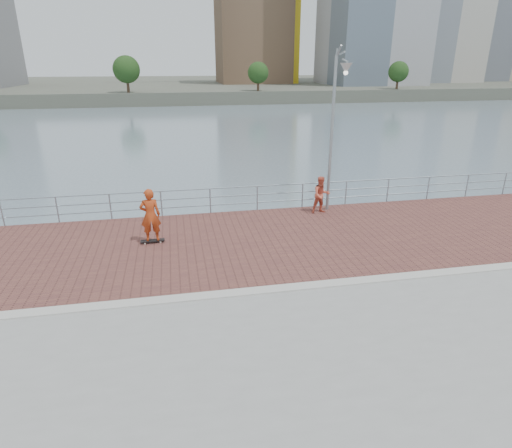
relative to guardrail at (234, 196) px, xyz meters
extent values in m
plane|color=slate|center=(0.00, -7.00, -2.69)|extent=(400.00, 400.00, 0.00)
cube|color=brown|center=(0.00, -3.40, -0.68)|extent=(40.00, 6.80, 0.02)
cube|color=#B7B5AD|center=(0.00, -7.00, -0.66)|extent=(40.00, 0.40, 0.06)
cube|color=#4C5142|center=(0.00, 115.50, -1.44)|extent=(320.00, 95.00, 2.50)
cylinder|color=#8C9EA8|center=(-9.24, 0.00, -0.14)|extent=(0.06, 0.06, 1.10)
cylinder|color=#8C9EA8|center=(-7.18, 0.00, -0.14)|extent=(0.06, 0.06, 1.10)
cylinder|color=#8C9EA8|center=(-5.13, 0.00, -0.14)|extent=(0.06, 0.06, 1.10)
cylinder|color=#8C9EA8|center=(-3.08, 0.00, -0.14)|extent=(0.06, 0.06, 1.10)
cylinder|color=#8C9EA8|center=(-1.03, 0.00, -0.14)|extent=(0.06, 0.06, 1.10)
cylinder|color=#8C9EA8|center=(1.03, 0.00, -0.14)|extent=(0.06, 0.06, 1.10)
cylinder|color=#8C9EA8|center=(3.08, 0.00, -0.14)|extent=(0.06, 0.06, 1.10)
cylinder|color=#8C9EA8|center=(5.13, 0.00, -0.14)|extent=(0.06, 0.06, 1.10)
cylinder|color=#8C9EA8|center=(7.18, 0.00, -0.14)|extent=(0.06, 0.06, 1.10)
cylinder|color=#8C9EA8|center=(9.24, 0.00, -0.14)|extent=(0.06, 0.06, 1.10)
cylinder|color=#8C9EA8|center=(11.29, 0.00, -0.14)|extent=(0.06, 0.06, 1.10)
cylinder|color=#8C9EA8|center=(13.34, 0.00, -0.14)|extent=(0.06, 0.06, 1.10)
cylinder|color=#8C9EA8|center=(0.00, 0.00, 0.41)|extent=(39.00, 0.05, 0.05)
cylinder|color=#8C9EA8|center=(0.00, 0.00, 0.03)|extent=(39.00, 0.05, 0.05)
cylinder|color=#8C9EA8|center=(0.00, 0.00, -0.33)|extent=(39.00, 0.05, 0.05)
cylinder|color=gray|center=(4.08, -0.50, 2.50)|extent=(0.13, 0.13, 6.39)
cylinder|color=gray|center=(4.08, -1.03, 5.70)|extent=(0.08, 1.06, 0.08)
cone|color=#B2B2AD|center=(4.08, -1.56, 5.49)|extent=(0.47, 0.47, 0.37)
cube|color=black|center=(-3.39, -2.86, -0.59)|extent=(0.86, 0.27, 0.03)
cylinder|color=beige|center=(-3.66, -2.95, -0.64)|extent=(0.07, 0.05, 0.07)
cylinder|color=beige|center=(-3.11, -2.92, -0.64)|extent=(0.07, 0.05, 0.07)
cylinder|color=beige|center=(-3.67, -2.80, -0.64)|extent=(0.07, 0.05, 0.07)
cylinder|color=beige|center=(-3.12, -2.77, -0.64)|extent=(0.07, 0.05, 0.07)
imported|color=#B53E18|center=(-3.39, -2.86, 0.38)|extent=(0.73, 0.50, 1.94)
imported|color=#D2553E|center=(3.64, -0.89, 0.13)|extent=(0.81, 0.64, 1.60)
cube|color=brown|center=(20.00, 103.00, 13.71)|extent=(18.00, 18.00, 27.81)
cylinder|color=#473323|center=(-10.00, 70.00, 1.74)|extent=(0.50, 0.50, 3.86)
sphere|color=#193814|center=(-10.00, 70.00, 3.94)|extent=(4.96, 4.96, 4.96)
cylinder|color=#473323|center=(15.00, 70.00, 1.41)|extent=(0.50, 0.50, 3.21)
sphere|color=#193814|center=(15.00, 70.00, 3.24)|extent=(4.12, 4.12, 4.12)
cylinder|color=#473323|center=(45.00, 70.00, 1.44)|extent=(0.50, 0.50, 3.26)
sphere|color=#193814|center=(45.00, 70.00, 3.31)|extent=(4.20, 4.20, 4.20)
camera|label=1|loc=(-2.43, -17.49, 5.49)|focal=30.00mm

